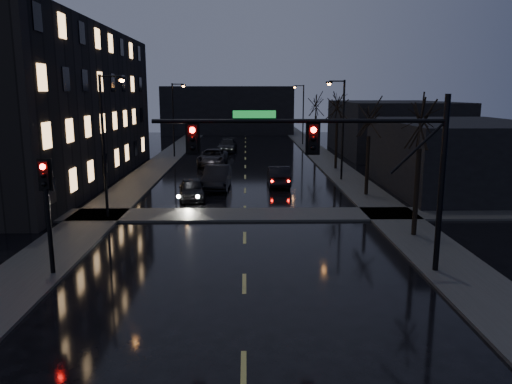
{
  "coord_description": "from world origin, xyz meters",
  "views": [
    {
      "loc": [
        0.09,
        -9.69,
        7.06
      ],
      "look_at": [
        0.47,
        9.53,
        3.2
      ],
      "focal_mm": 35.0,
      "sensor_mm": 36.0,
      "label": 1
    }
  ],
  "objects_px": {
    "oncoming_car_c": "(213,157)",
    "lead_car": "(278,176)",
    "oncoming_car_b": "(217,177)",
    "oncoming_car_d": "(227,145)",
    "oncoming_car_a": "(192,189)"
  },
  "relations": [
    {
      "from": "oncoming_car_c",
      "to": "lead_car",
      "type": "distance_m",
      "value": 12.35
    },
    {
      "from": "oncoming_car_b",
      "to": "lead_car",
      "type": "height_order",
      "value": "oncoming_car_b"
    },
    {
      "from": "oncoming_car_c",
      "to": "oncoming_car_d",
      "type": "distance_m",
      "value": 11.22
    },
    {
      "from": "oncoming_car_a",
      "to": "oncoming_car_b",
      "type": "distance_m",
      "value": 4.01
    },
    {
      "from": "oncoming_car_a",
      "to": "oncoming_car_d",
      "type": "height_order",
      "value": "oncoming_car_d"
    },
    {
      "from": "oncoming_car_c",
      "to": "oncoming_car_b",
      "type": "bearing_deg",
      "value": -82.49
    },
    {
      "from": "oncoming_car_d",
      "to": "lead_car",
      "type": "distance_m",
      "value": 22.6
    },
    {
      "from": "oncoming_car_a",
      "to": "lead_car",
      "type": "relative_size",
      "value": 0.91
    },
    {
      "from": "oncoming_car_b",
      "to": "oncoming_car_d",
      "type": "relative_size",
      "value": 0.99
    },
    {
      "from": "oncoming_car_c",
      "to": "oncoming_car_d",
      "type": "height_order",
      "value": "oncoming_car_c"
    },
    {
      "from": "oncoming_car_d",
      "to": "oncoming_car_a",
      "type": "bearing_deg",
      "value": -89.6
    },
    {
      "from": "oncoming_car_d",
      "to": "lead_car",
      "type": "xyz_separation_m",
      "value": [
        4.74,
        -22.1,
        -0.01
      ]
    },
    {
      "from": "oncoming_car_b",
      "to": "lead_car",
      "type": "xyz_separation_m",
      "value": [
        4.64,
        1.25,
        -0.1
      ]
    },
    {
      "from": "oncoming_car_c",
      "to": "oncoming_car_d",
      "type": "xyz_separation_m",
      "value": [
        1.01,
        11.17,
        -0.03
      ]
    },
    {
      "from": "oncoming_car_d",
      "to": "oncoming_car_b",
      "type": "bearing_deg",
      "value": -86.44
    }
  ]
}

